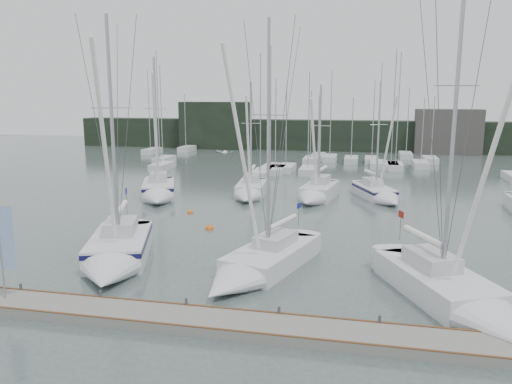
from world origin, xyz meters
TOP-DOWN VIEW (x-y plane):
  - ground at (0.00, 0.00)m, footprint 160.00×160.00m
  - dock at (0.00, -5.00)m, footprint 24.00×2.00m
  - far_treeline at (0.00, 62.00)m, footprint 90.00×4.00m
  - far_building_left at (-20.00, 60.00)m, footprint 12.00×3.00m
  - far_building_right at (18.00, 60.00)m, footprint 10.00×3.00m
  - mast_forest at (1.37, 42.30)m, footprint 58.65×27.89m
  - sailboat_near_left at (-7.79, 0.75)m, footprint 5.89×9.66m
  - sailboat_near_center at (-0.15, 0.73)m, footprint 5.49×9.82m
  - sailboat_near_right at (9.53, -1.47)m, footprint 6.73×10.07m
  - sailboat_mid_a at (-12.63, 17.98)m, footprint 5.57×8.69m
  - sailboat_mid_b at (-4.78, 20.24)m, footprint 3.23×7.70m
  - sailboat_mid_c at (1.19, 20.20)m, footprint 3.61×7.70m
  - sailboat_mid_d at (6.73, 21.50)m, footprint 4.91×7.74m
  - buoy_a at (-5.15, 9.28)m, footprint 0.60×0.60m
  - buoy_c at (-8.10, 13.57)m, footprint 0.48×0.48m
  - dock_banner at (-9.83, -4.98)m, footprint 0.62×0.27m
  - seagull at (-1.79, 1.56)m, footprint 0.96×0.46m

SIDE VIEW (x-z plane):
  - ground at x=0.00m, z-range 0.00..0.00m
  - buoy_a at x=-5.15m, z-range -0.30..0.30m
  - buoy_c at x=-8.10m, z-range -0.24..0.24m
  - dock at x=0.00m, z-range 0.00..0.40m
  - mast_forest at x=1.37m, z-range -6.94..7.89m
  - sailboat_near_center at x=-0.15m, z-range -6.48..7.47m
  - sailboat_mid_d at x=6.73m, z-range -5.00..6.07m
  - sailboat_mid_b at x=-4.78m, z-range -4.99..6.11m
  - sailboat_near_right at x=9.53m, z-range -7.53..8.67m
  - sailboat_mid_c at x=1.19m, z-range -4.83..6.01m
  - sailboat_near_left at x=-7.79m, z-range -6.55..7.82m
  - sailboat_mid_a at x=-12.63m, z-range -5.99..7.32m
  - far_treeline at x=0.00m, z-range 0.00..5.00m
  - dock_banner at x=-9.83m, z-range 0.79..5.05m
  - far_building_right at x=18.00m, z-range 0.00..7.00m
  - far_building_left at x=-20.00m, z-range 0.00..8.00m
  - seagull at x=-1.79m, z-range 6.20..6.39m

